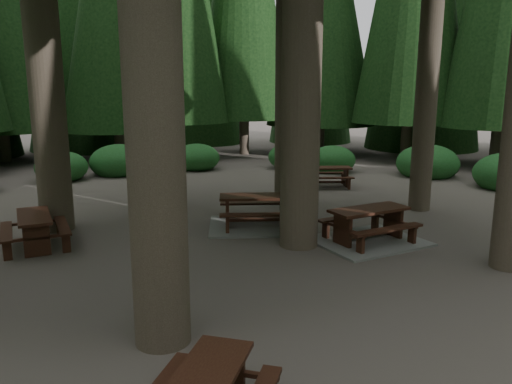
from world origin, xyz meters
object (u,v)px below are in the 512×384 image
object	(u,v)px
picnic_table_a	(368,231)
picnic_table_d	(328,174)
picnic_table_b	(35,226)
picnic_table_c	(257,216)

from	to	relation	value
picnic_table_a	picnic_table_d	bearing A→B (deg)	61.79
picnic_table_b	picnic_table_a	bearing A→B (deg)	-113.38
picnic_table_b	picnic_table_c	xyz separation A→B (m)	(5.12, -0.20, -0.21)
picnic_table_a	picnic_table_c	xyz separation A→B (m)	(-1.88, 2.09, 0.01)
picnic_table_a	picnic_table_c	size ratio (longest dim) A/B	0.89
picnic_table_b	picnic_table_c	size ratio (longest dim) A/B	0.63
picnic_table_a	picnic_table_b	xyz separation A→B (m)	(-7.00, 2.30, 0.21)
picnic_table_a	picnic_table_b	world-z (taller)	picnic_table_a
picnic_table_d	picnic_table_c	bearing A→B (deg)	-118.25
picnic_table_d	picnic_table_b	bearing A→B (deg)	-139.65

